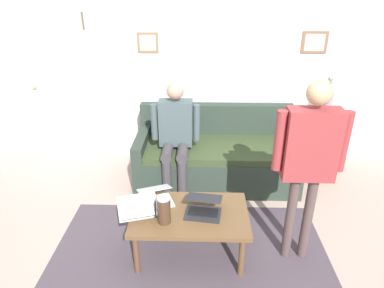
{
  "coord_description": "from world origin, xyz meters",
  "views": [
    {
      "loc": [
        -0.09,
        2.2,
        2.23
      ],
      "look_at": [
        0.0,
        -0.85,
        0.8
      ],
      "focal_mm": 31.75,
      "sensor_mm": 36.0,
      "label": 1
    }
  ],
  "objects_px": {
    "interior_door": "(59,86)",
    "coffee_table": "(190,217)",
    "couch": "(216,157)",
    "laptop_center": "(155,198)",
    "person_standing": "(309,153)",
    "laptop_left": "(203,208)",
    "laptop_right": "(138,209)",
    "flower_vase": "(329,98)",
    "french_press": "(164,210)",
    "side_shelf": "(321,141)",
    "person_seated": "(175,132)"
  },
  "relations": [
    {
      "from": "coffee_table",
      "to": "laptop_right",
      "type": "height_order",
      "value": "laptop_right"
    },
    {
      "from": "couch",
      "to": "person_standing",
      "type": "bearing_deg",
      "value": 116.4
    },
    {
      "from": "person_standing",
      "to": "side_shelf",
      "type": "bearing_deg",
      "value": -113.36
    },
    {
      "from": "laptop_left",
      "to": "flower_vase",
      "type": "bearing_deg",
      "value": -133.54
    },
    {
      "from": "side_shelf",
      "to": "laptop_left",
      "type": "bearing_deg",
      "value": 46.38
    },
    {
      "from": "side_shelf",
      "to": "person_seated",
      "type": "bearing_deg",
      "value": 15.51
    },
    {
      "from": "person_seated",
      "to": "flower_vase",
      "type": "bearing_deg",
      "value": -164.43
    },
    {
      "from": "laptop_left",
      "to": "french_press",
      "type": "relative_size",
      "value": 1.24
    },
    {
      "from": "laptop_left",
      "to": "laptop_center",
      "type": "xyz_separation_m",
      "value": [
        0.43,
        -0.15,
        -0.0
      ]
    },
    {
      "from": "interior_door",
      "to": "laptop_center",
      "type": "relative_size",
      "value": 5.46
    },
    {
      "from": "flower_vase",
      "to": "person_standing",
      "type": "relative_size",
      "value": 0.27
    },
    {
      "from": "couch",
      "to": "french_press",
      "type": "xyz_separation_m",
      "value": [
        0.49,
        1.45,
        0.26
      ]
    },
    {
      "from": "person_standing",
      "to": "couch",
      "type": "bearing_deg",
      "value": -63.6
    },
    {
      "from": "couch",
      "to": "laptop_center",
      "type": "relative_size",
      "value": 5.1
    },
    {
      "from": "interior_door",
      "to": "couch",
      "type": "height_order",
      "value": "interior_door"
    },
    {
      "from": "laptop_center",
      "to": "person_standing",
      "type": "xyz_separation_m",
      "value": [
        -1.26,
        0.17,
        0.55
      ]
    },
    {
      "from": "couch",
      "to": "laptop_left",
      "type": "bearing_deg",
      "value": 82.9
    },
    {
      "from": "coffee_table",
      "to": "laptop_left",
      "type": "relative_size",
      "value": 2.97
    },
    {
      "from": "couch",
      "to": "person_seated",
      "type": "height_order",
      "value": "person_seated"
    },
    {
      "from": "coffee_table",
      "to": "laptop_center",
      "type": "xyz_separation_m",
      "value": [
        0.32,
        -0.16,
        0.09
      ]
    },
    {
      "from": "coffee_table",
      "to": "french_press",
      "type": "relative_size",
      "value": 3.7
    },
    {
      "from": "interior_door",
      "to": "laptop_left",
      "type": "distance_m",
      "value": 2.74
    },
    {
      "from": "coffee_table",
      "to": "flower_vase",
      "type": "xyz_separation_m",
      "value": [
        -1.63,
        -1.61,
        0.59
      ]
    },
    {
      "from": "french_press",
      "to": "interior_door",
      "type": "bearing_deg",
      "value": -52.14
    },
    {
      "from": "couch",
      "to": "laptop_left",
      "type": "distance_m",
      "value": 1.33
    },
    {
      "from": "french_press",
      "to": "side_shelf",
      "type": "bearing_deg",
      "value": -136.75
    },
    {
      "from": "french_press",
      "to": "side_shelf",
      "type": "xyz_separation_m",
      "value": [
        -1.84,
        -1.73,
        -0.16
      ]
    },
    {
      "from": "laptop_right",
      "to": "person_standing",
      "type": "xyz_separation_m",
      "value": [
        -1.39,
        -0.02,
        0.55
      ]
    },
    {
      "from": "laptop_right",
      "to": "person_seated",
      "type": "xyz_separation_m",
      "value": [
        -0.25,
        -1.12,
        0.24
      ]
    },
    {
      "from": "interior_door",
      "to": "person_standing",
      "type": "relative_size",
      "value": 1.27
    },
    {
      "from": "interior_door",
      "to": "coffee_table",
      "type": "relative_size",
      "value": 2.03
    },
    {
      "from": "couch",
      "to": "french_press",
      "type": "bearing_deg",
      "value": 71.43
    },
    {
      "from": "interior_door",
      "to": "flower_vase",
      "type": "relative_size",
      "value": 4.61
    },
    {
      "from": "person_seated",
      "to": "side_shelf",
      "type": "bearing_deg",
      "value": -164.49
    },
    {
      "from": "side_shelf",
      "to": "person_standing",
      "type": "bearing_deg",
      "value": 66.64
    },
    {
      "from": "french_press",
      "to": "side_shelf",
      "type": "distance_m",
      "value": 2.54
    },
    {
      "from": "interior_door",
      "to": "person_standing",
      "type": "distance_m",
      "value": 3.33
    },
    {
      "from": "coffee_table",
      "to": "person_seated",
      "type": "distance_m",
      "value": 1.16
    },
    {
      "from": "coffee_table",
      "to": "laptop_center",
      "type": "height_order",
      "value": "laptop_center"
    },
    {
      "from": "interior_door",
      "to": "side_shelf",
      "type": "height_order",
      "value": "interior_door"
    },
    {
      "from": "couch",
      "to": "laptop_center",
      "type": "distance_m",
      "value": 1.32
    },
    {
      "from": "laptop_left",
      "to": "laptop_center",
      "type": "distance_m",
      "value": 0.46
    },
    {
      "from": "interior_door",
      "to": "laptop_right",
      "type": "height_order",
      "value": "interior_door"
    },
    {
      "from": "laptop_right",
      "to": "flower_vase",
      "type": "xyz_separation_m",
      "value": [
        -2.08,
        -1.63,
        0.5
      ]
    },
    {
      "from": "laptop_center",
      "to": "flower_vase",
      "type": "relative_size",
      "value": 0.84
    },
    {
      "from": "side_shelf",
      "to": "person_standing",
      "type": "distance_m",
      "value": 1.87
    },
    {
      "from": "laptop_center",
      "to": "french_press",
      "type": "xyz_separation_m",
      "value": [
        -0.11,
        0.29,
        0.08
      ]
    },
    {
      "from": "laptop_left",
      "to": "laptop_right",
      "type": "height_order",
      "value": "laptop_right"
    },
    {
      "from": "interior_door",
      "to": "coffee_table",
      "type": "distance_m",
      "value": 2.69
    },
    {
      "from": "coffee_table",
      "to": "person_standing",
      "type": "xyz_separation_m",
      "value": [
        -0.94,
        0.01,
        0.64
      ]
    }
  ]
}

